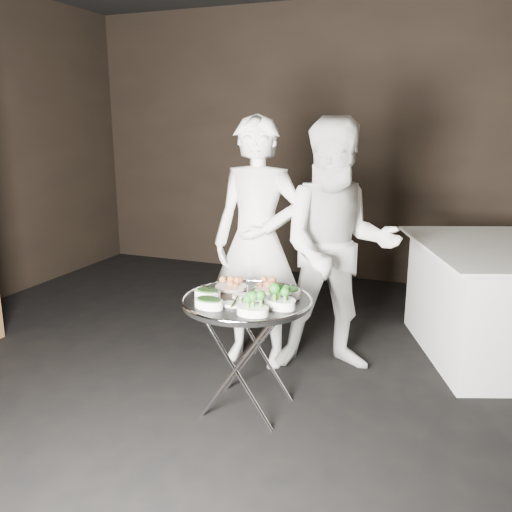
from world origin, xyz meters
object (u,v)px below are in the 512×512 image
(serving_tray, at_px, (247,301))
(waiter_right, at_px, (337,248))
(waiter_left, at_px, (257,243))
(tray_stand, at_px, (247,350))

(serving_tray, relative_size, waiter_right, 0.44)
(waiter_right, bearing_deg, serving_tray, -134.09)
(serving_tray, height_order, waiter_left, waiter_left)
(tray_stand, relative_size, serving_tray, 0.90)
(tray_stand, distance_m, serving_tray, 0.32)
(waiter_left, bearing_deg, serving_tray, -74.73)
(waiter_right, bearing_deg, waiter_left, 170.01)
(tray_stand, xyz_separation_m, waiter_right, (0.36, 0.78, 0.50))
(waiter_left, relative_size, waiter_right, 1.01)
(tray_stand, height_order, serving_tray, serving_tray)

